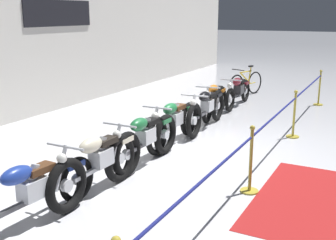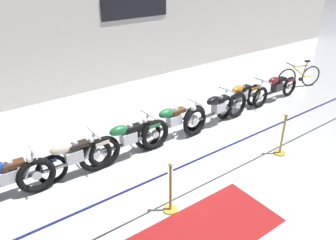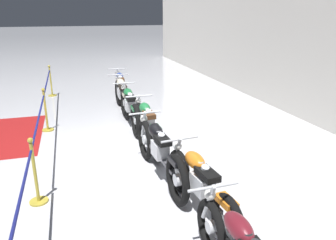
% 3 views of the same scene
% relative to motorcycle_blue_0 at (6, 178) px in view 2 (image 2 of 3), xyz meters
% --- Properties ---
extents(ground_plane, '(120.00, 120.00, 0.00)m').
position_rel_motorcycle_blue_0_xyz_m(ground_plane, '(4.01, -0.69, -0.46)').
color(ground_plane, silver).
extents(back_wall, '(28.00, 0.29, 4.20)m').
position_rel_motorcycle_blue_0_xyz_m(back_wall, '(4.01, 4.43, 1.64)').
color(back_wall, silver).
rests_on(back_wall, ground).
extents(motorcycle_blue_0, '(2.37, 0.62, 0.91)m').
position_rel_motorcycle_blue_0_xyz_m(motorcycle_blue_0, '(0.00, 0.00, 0.00)').
color(motorcycle_blue_0, black).
rests_on(motorcycle_blue_0, ground).
extents(motorcycle_cream_1, '(2.25, 0.62, 0.97)m').
position_rel_motorcycle_blue_0_xyz_m(motorcycle_cream_1, '(1.26, -0.15, 0.01)').
color(motorcycle_cream_1, black).
rests_on(motorcycle_cream_1, ground).
extents(motorcycle_green_2, '(2.35, 0.62, 0.97)m').
position_rel_motorcycle_blue_0_xyz_m(motorcycle_green_2, '(2.56, -0.18, 0.02)').
color(motorcycle_green_2, black).
rests_on(motorcycle_green_2, ground).
extents(motorcycle_green_3, '(2.26, 0.62, 0.95)m').
position_rel_motorcycle_blue_0_xyz_m(motorcycle_green_3, '(3.96, -0.06, 0.01)').
color(motorcycle_green_3, black).
rests_on(motorcycle_green_3, ground).
extents(motorcycle_black_4, '(2.49, 0.62, 0.97)m').
position_rel_motorcycle_blue_0_xyz_m(motorcycle_black_4, '(5.41, -0.20, 0.02)').
color(motorcycle_black_4, black).
rests_on(motorcycle_black_4, ground).
extents(motorcycle_orange_5, '(2.12, 0.62, 0.93)m').
position_rel_motorcycle_blue_0_xyz_m(motorcycle_orange_5, '(6.62, 0.06, -0.00)').
color(motorcycle_orange_5, black).
rests_on(motorcycle_orange_5, ground).
extents(motorcycle_maroon_6, '(2.23, 0.62, 0.91)m').
position_rel_motorcycle_blue_0_xyz_m(motorcycle_maroon_6, '(8.13, -0.09, -0.00)').
color(motorcycle_maroon_6, black).
rests_on(motorcycle_maroon_6, ground).
extents(bicycle, '(1.69, 0.69, 0.98)m').
position_rel_motorcycle_blue_0_xyz_m(bicycle, '(9.87, 0.21, -0.06)').
color(bicycle, black).
rests_on(bicycle, ground).
extents(stanchion_far_left, '(10.72, 0.28, 1.05)m').
position_rel_motorcycle_blue_0_xyz_m(stanchion_far_left, '(2.65, -2.17, 0.28)').
color(stanchion_far_left, gold).
rests_on(stanchion_far_left, ground).
extents(stanchion_mid_left, '(0.28, 0.28, 1.05)m').
position_rel_motorcycle_blue_0_xyz_m(stanchion_mid_left, '(2.33, -2.17, -0.10)').
color(stanchion_mid_left, gold).
rests_on(stanchion_mid_left, ground).
extents(stanchion_mid_right, '(0.28, 0.28, 1.05)m').
position_rel_motorcycle_blue_0_xyz_m(stanchion_mid_right, '(5.63, -2.17, -0.10)').
color(stanchion_mid_right, gold).
rests_on(stanchion_mid_right, ground).
extents(floor_banner, '(2.82, 1.35, 0.01)m').
position_rel_motorcycle_blue_0_xyz_m(floor_banner, '(2.44, -2.96, -0.46)').
color(floor_banner, maroon).
rests_on(floor_banner, ground).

